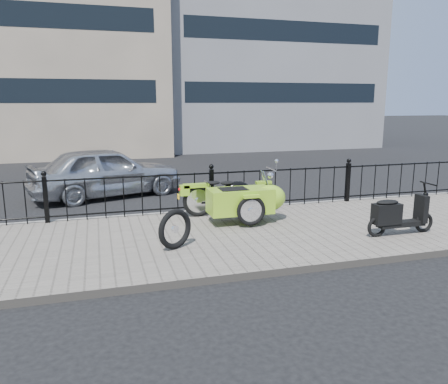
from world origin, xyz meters
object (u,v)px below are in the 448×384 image
object	(u,v)px
spare_tire	(175,229)
sedan_car	(106,172)
scooter	(397,215)
motorcycle_sidecar	(246,198)

from	to	relation	value
spare_tire	sedan_car	xyz separation A→B (m)	(-0.97, 5.19, 0.22)
sedan_car	spare_tire	bearing A→B (deg)	173.46
spare_tire	sedan_car	bearing A→B (deg)	100.64
scooter	spare_tire	bearing A→B (deg)	174.66
motorcycle_sidecar	scooter	bearing A→B (deg)	-36.24
motorcycle_sidecar	spare_tire	xyz separation A→B (m)	(-1.73, -1.35, -0.13)
spare_tire	motorcycle_sidecar	bearing A→B (deg)	37.94
motorcycle_sidecar	sedan_car	size ratio (longest dim) A/B	0.56
motorcycle_sidecar	scooter	world-z (taller)	motorcycle_sidecar
motorcycle_sidecar	scooter	xyz separation A→B (m)	(2.37, -1.73, -0.10)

